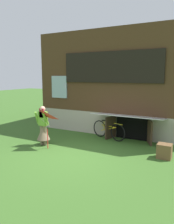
# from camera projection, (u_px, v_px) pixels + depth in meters

# --- Properties ---
(ground_plane) EXTENTS (60.00, 60.00, 0.00)m
(ground_plane) POSITION_uv_depth(u_px,v_px,m) (76.00, 157.00, 7.62)
(ground_plane) COLOR #386023
(log_house) EXTENTS (7.76, 5.87, 4.83)m
(log_house) POSITION_uv_depth(u_px,v_px,m) (127.00, 82.00, 11.88)
(log_house) COLOR #ADA393
(log_house) RESTS_ON ground_plane
(person) EXTENTS (0.61, 0.52, 1.57)m
(person) POSITION_uv_depth(u_px,v_px,m) (43.00, 129.00, 8.84)
(person) COLOR #7F6B51
(person) RESTS_ON ground_plane
(kite) EXTENTS (0.84, 0.85, 1.44)m
(kite) POSITION_uv_depth(u_px,v_px,m) (40.00, 118.00, 8.20)
(kite) COLOR red
(kite) RESTS_ON ground_plane
(bicycle_yellow) EXTENTS (1.72, 0.56, 0.81)m
(bicycle_yellow) POSITION_uv_depth(u_px,v_px,m) (108.00, 130.00, 9.70)
(bicycle_yellow) COLOR black
(bicycle_yellow) RESTS_ON ground_plane
(wooden_crate) EXTENTS (0.47, 0.40, 0.50)m
(wooden_crate) POSITION_uv_depth(u_px,v_px,m) (164.00, 151.00, 7.44)
(wooden_crate) COLOR brown
(wooden_crate) RESTS_ON ground_plane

